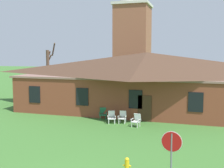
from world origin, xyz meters
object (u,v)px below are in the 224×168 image
Objects in this scene: lawn_chair_by_porch at (103,113)px; lawn_chair_near_door at (112,117)px; lawn_chair_left_end at (123,117)px; lawn_chair_middle at (136,120)px; stop_sign at (171,149)px; fire_hydrant at (127,166)px.

lawn_chair_by_porch is 1.00× the size of lawn_chair_near_door.
lawn_chair_left_end and lawn_chair_middle have the same top height.
stop_sign is 2.53× the size of lawn_chair_near_door.
lawn_chair_by_porch is 1.00× the size of lawn_chair_left_end.
lawn_chair_by_porch is (-6.51, 10.92, -1.22)m from stop_sign.
stop_sign reaches higher than lawn_chair_by_porch.
lawn_chair_by_porch is at bearing 135.31° from lawn_chair_near_door.
stop_sign is 12.77m from lawn_chair_by_porch.
lawn_chair_middle is 1.21× the size of fire_hydrant.
lawn_chair_left_end is (-4.63, 10.14, -1.22)m from stop_sign.
fire_hydrant is at bearing -80.72° from lawn_chair_middle.
lawn_chair_left_end is (1.88, -0.78, 0.00)m from lawn_chair_by_porch.
stop_sign is 2.53× the size of lawn_chair_left_end.
stop_sign reaches higher than lawn_chair_near_door.
lawn_chair_left_end is at bearing 106.11° from fire_hydrant.
lawn_chair_by_porch and lawn_chair_near_door have the same top height.
fire_hydrant is (1.36, -8.31, -0.12)m from lawn_chair_middle.
lawn_chair_left_end is at bearing 149.08° from lawn_chair_middle.
lawn_chair_left_end is (0.81, 0.28, 0.00)m from lawn_chair_near_door.
fire_hydrant is at bearing 151.91° from stop_sign.
lawn_chair_by_porch is at bearing 157.42° from lawn_chair_left_end.
lawn_chair_near_door is 2.13m from lawn_chair_middle.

